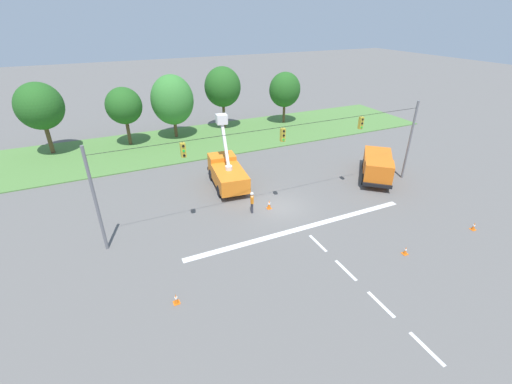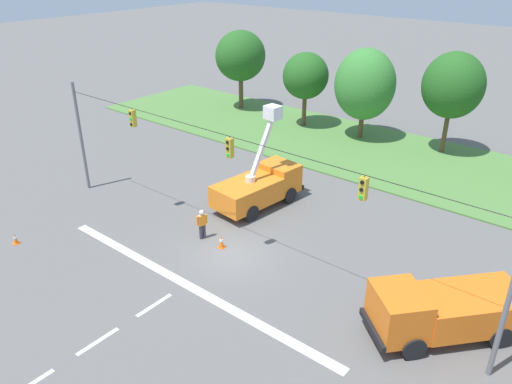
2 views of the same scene
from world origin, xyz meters
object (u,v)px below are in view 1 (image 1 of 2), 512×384
at_px(utility_truck_bucket_lift, 227,172).
at_px(road_worker, 252,201).
at_px(tree_east, 223,87).
at_px(traffic_cone_foreground_left, 405,250).
at_px(tree_far_east, 285,90).
at_px(utility_truck_support_near, 378,166).
at_px(tree_centre, 172,100).
at_px(traffic_cone_mid_right, 474,226).
at_px(traffic_cone_mid_left, 176,299).
at_px(traffic_cone_foreground_right, 269,204).
at_px(tree_far_west, 40,106).
at_px(tree_west, 124,106).

distance_m(utility_truck_bucket_lift, road_worker, 5.18).
xyz_separation_m(tree_east, traffic_cone_foreground_left, (1.38, -30.14, -5.09)).
bearing_deg(tree_far_east, utility_truck_support_near, -92.14).
xyz_separation_m(utility_truck_bucket_lift, traffic_cone_foreground_left, (6.98, -14.04, -1.08)).
height_order(tree_centre, traffic_cone_foreground_left, tree_centre).
bearing_deg(traffic_cone_mid_right, utility_truck_bucket_lift, 134.07).
bearing_deg(tree_east, traffic_cone_mid_left, -114.83).
height_order(utility_truck_support_near, road_worker, utility_truck_support_near).
bearing_deg(tree_centre, road_worker, -86.54).
bearing_deg(tree_centre, traffic_cone_foreground_right, -82.46).
height_order(utility_truck_bucket_lift, traffic_cone_mid_left, utility_truck_bucket_lift).
distance_m(tree_far_east, traffic_cone_foreground_right, 24.00).
relative_size(tree_far_west, tree_far_east, 1.11).
xyz_separation_m(tree_far_west, traffic_cone_mid_right, (28.27, -29.34, -4.92)).
bearing_deg(tree_far_east, tree_centre, 179.37).
bearing_deg(traffic_cone_foreground_left, tree_centre, 105.52).
height_order(tree_west, traffic_cone_mid_left, tree_west).
relative_size(tree_west, traffic_cone_mid_right, 10.95).
xyz_separation_m(tree_east, traffic_cone_mid_right, (7.97, -30.12, -5.08)).
xyz_separation_m(utility_truck_support_near, traffic_cone_mid_left, (-20.66, -7.69, -0.95)).
distance_m(tree_far_west, tree_far_east, 28.68).
distance_m(tree_far_east, traffic_cone_foreground_left, 30.09).
relative_size(traffic_cone_foreground_right, traffic_cone_mid_right, 1.28).
bearing_deg(tree_far_west, traffic_cone_mid_left, -75.10).
xyz_separation_m(tree_centre, tree_far_east, (15.07, -0.17, -0.05)).
distance_m(tree_far_west, traffic_cone_mid_left, 28.73).
relative_size(utility_truck_bucket_lift, traffic_cone_mid_left, 9.86).
height_order(tree_far_west, traffic_cone_foreground_right, tree_far_west).
height_order(road_worker, traffic_cone_mid_left, road_worker).
bearing_deg(utility_truck_support_near, tree_far_east, 87.86).
height_order(tree_far_east, road_worker, tree_far_east).
distance_m(tree_east, tree_far_east, 8.49).
bearing_deg(traffic_cone_mid_right, tree_far_west, 133.94).
height_order(tree_west, tree_east, tree_east).
bearing_deg(tree_far_west, utility_truck_bucket_lift, -46.18).
bearing_deg(traffic_cone_foreground_right, tree_far_east, 58.40).
distance_m(tree_centre, utility_truck_bucket_lift, 15.47).
xyz_separation_m(tree_far_west, traffic_cone_foreground_right, (16.28, -20.54, -4.83)).
height_order(tree_centre, traffic_cone_mid_right, tree_centre).
bearing_deg(tree_west, road_worker, -71.23).
relative_size(tree_west, utility_truck_bucket_lift, 1.06).
distance_m(tree_east, utility_truck_bucket_lift, 17.52).
distance_m(tree_west, utility_truck_bucket_lift, 16.38).
relative_size(tree_far_west, utility_truck_bucket_lift, 1.23).
xyz_separation_m(road_worker, traffic_cone_mid_right, (13.45, -8.85, -0.71)).
height_order(traffic_cone_foreground_right, traffic_cone_mid_left, traffic_cone_foreground_right).
bearing_deg(road_worker, traffic_cone_mid_right, -33.33).
xyz_separation_m(tree_east, tree_far_east, (8.37, -1.19, -0.82)).
bearing_deg(traffic_cone_foreground_right, road_worker, 178.12).
xyz_separation_m(utility_truck_bucket_lift, traffic_cone_foreground_right, (1.57, -5.21, -0.97)).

